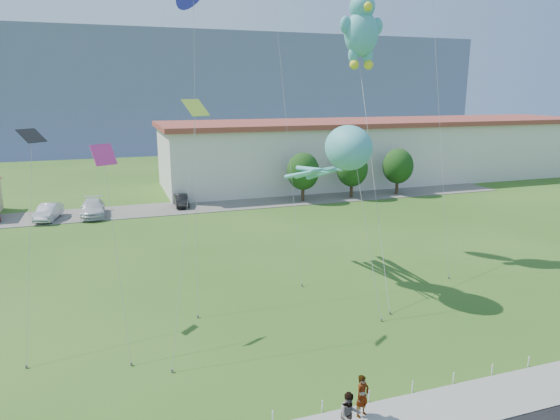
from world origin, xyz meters
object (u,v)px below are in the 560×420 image
object	(u,v)px
parked_car_white	(93,208)
pedestrian_left	(362,396)
octopus_kite	(337,159)
teddy_bear_kite	(362,28)
pedestrian_right	(349,415)
warehouse	(384,150)
parked_car_black	(181,200)
parked_car_silver	(48,212)

from	to	relation	value
parked_car_white	pedestrian_left	bearing A→B (deg)	-73.86
pedestrian_left	parked_car_white	bearing A→B (deg)	86.29
octopus_kite	teddy_bear_kite	bearing A→B (deg)	52.84
pedestrian_right	octopus_kite	size ratio (longest dim) A/B	0.15
parked_car_white	teddy_bear_kite	size ratio (longest dim) A/B	0.29
warehouse	pedestrian_left	size ratio (longest dim) A/B	36.91
teddy_bear_kite	parked_car_white	bearing A→B (deg)	136.58
parked_car_white	teddy_bear_kite	world-z (taller)	teddy_bear_kite
pedestrian_right	parked_car_black	distance (m)	38.65
parked_car_black	pedestrian_left	bearing A→B (deg)	-85.53
parked_car_white	teddy_bear_kite	distance (m)	30.58
pedestrian_right	parked_car_black	size ratio (longest dim) A/B	0.45
parked_car_silver	teddy_bear_kite	bearing A→B (deg)	-25.76
parked_car_silver	pedestrian_right	bearing A→B (deg)	-58.31
parked_car_white	octopus_kite	size ratio (longest dim) A/B	0.47
parked_car_silver	pedestrian_left	bearing A→B (deg)	-56.47
parked_car_white	octopus_kite	xyz separation A→B (m)	(14.94, -23.77, 7.17)
pedestrian_left	teddy_bear_kite	size ratio (longest dim) A/B	0.09
parked_car_silver	teddy_bear_kite	distance (m)	33.11
warehouse	pedestrian_left	distance (m)	53.90
parked_car_silver	octopus_kite	size ratio (longest dim) A/B	0.40
teddy_bear_kite	parked_car_silver	bearing A→B (deg)	142.23
warehouse	pedestrian_right	xyz separation A→B (m)	(-28.73, -47.02, -3.16)
warehouse	parked_car_black	bearing A→B (deg)	-164.00
warehouse	parked_car_white	xyz separation A→B (m)	(-38.01, -9.78, -3.29)
parked_car_black	teddy_bear_kite	bearing A→B (deg)	-59.79
parked_car_silver	parked_car_white	world-z (taller)	parked_car_white
warehouse	octopus_kite	world-z (taller)	octopus_kite
parked_car_silver	parked_car_black	size ratio (longest dim) A/B	1.18
parked_car_white	pedestrian_right	bearing A→B (deg)	-75.66
parked_car_black	teddy_bear_kite	world-z (taller)	teddy_bear_kite
pedestrian_left	parked_car_silver	size ratio (longest dim) A/B	0.37
octopus_kite	pedestrian_right	bearing A→B (deg)	-112.81
warehouse	pedestrian_right	size ratio (longest dim) A/B	35.40
warehouse	pedestrian_right	bearing A→B (deg)	-121.43
octopus_kite	warehouse	bearing A→B (deg)	55.49
warehouse	teddy_bear_kite	bearing A→B (deg)	-123.96
pedestrian_left	teddy_bear_kite	bearing A→B (deg)	44.34
warehouse	parked_car_silver	size ratio (longest dim) A/B	13.51
pedestrian_right	parked_car_silver	size ratio (longest dim) A/B	0.38
pedestrian_right	parked_car_white	size ratio (longest dim) A/B	0.32
octopus_kite	teddy_bear_kite	world-z (taller)	teddy_bear_kite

